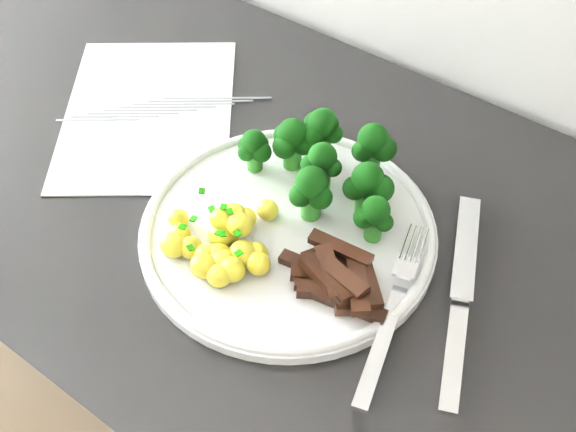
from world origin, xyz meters
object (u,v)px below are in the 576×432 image
(broccoli, at_px, (329,161))
(fork, at_px, (390,317))
(knife, at_px, (458,321))
(recipe_paper, at_px, (149,111))
(plate, at_px, (288,230))
(potatoes, at_px, (224,241))
(beef_strips, at_px, (335,279))
(counter, at_px, (264,393))

(broccoli, xyz_separation_m, fork, (0.14, -0.11, -0.03))
(knife, bearing_deg, recipe_paper, 173.07)
(fork, bearing_deg, broccoli, 142.97)
(plate, xyz_separation_m, broccoli, (0.00, 0.07, 0.04))
(recipe_paper, relative_size, potatoes, 2.73)
(beef_strips, bearing_deg, counter, 159.08)
(plate, bearing_deg, potatoes, -120.28)
(recipe_paper, height_order, broccoli, broccoli)
(fork, xyz_separation_m, knife, (0.05, 0.04, -0.01))
(broccoli, relative_size, potatoes, 1.55)
(counter, bearing_deg, potatoes, -70.91)
(broccoli, xyz_separation_m, knife, (0.19, -0.07, -0.04))
(recipe_paper, height_order, fork, fork)
(beef_strips, height_order, knife, beef_strips)
(potatoes, relative_size, knife, 0.53)
(potatoes, bearing_deg, counter, 109.09)
(recipe_paper, distance_m, fork, 0.40)
(broccoli, distance_m, fork, 0.18)
(counter, distance_m, fork, 0.50)
(potatoes, bearing_deg, knife, 15.66)
(plate, height_order, beef_strips, beef_strips)
(broccoli, distance_m, knife, 0.20)
(broccoli, height_order, beef_strips, broccoli)
(recipe_paper, relative_size, broccoli, 1.76)
(plate, bearing_deg, fork, -14.11)
(recipe_paper, bearing_deg, potatoes, -28.26)
(counter, height_order, potatoes, potatoes)
(recipe_paper, xyz_separation_m, broccoli, (0.25, 0.01, 0.05))
(potatoes, height_order, fork, potatoes)
(counter, distance_m, knife, 0.51)
(beef_strips, distance_m, fork, 0.06)
(counter, height_order, knife, knife)
(counter, xyz_separation_m, broccoli, (0.06, 0.05, 0.48))
(recipe_paper, height_order, potatoes, potatoes)
(plate, relative_size, fork, 1.45)
(recipe_paper, relative_size, plate, 1.14)
(potatoes, relative_size, beef_strips, 1.02)
(counter, distance_m, recipe_paper, 0.47)
(counter, bearing_deg, plate, -19.31)
(plate, relative_size, potatoes, 2.40)
(plate, xyz_separation_m, potatoes, (-0.03, -0.06, 0.01))
(counter, xyz_separation_m, potatoes, (0.03, -0.08, 0.45))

